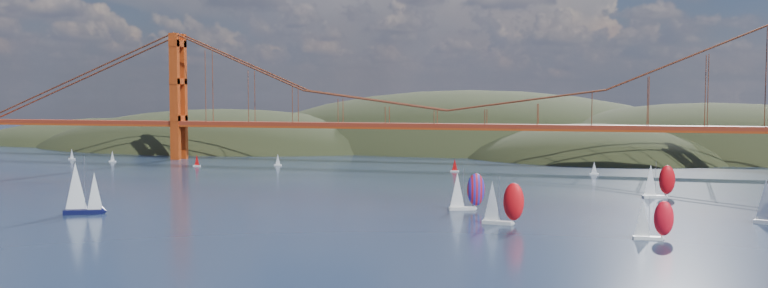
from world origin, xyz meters
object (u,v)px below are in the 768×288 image
at_px(racer_0, 502,202).
at_px(racer_1, 653,219).
at_px(racer_3, 658,181).
at_px(racer_rwb, 466,190).
at_px(sloop_navy, 81,189).

bearing_deg(racer_0, racer_1, -11.76).
height_order(racer_1, racer_3, racer_3).
bearing_deg(racer_0, racer_rwb, 126.43).
height_order(sloop_navy, racer_1, sloop_navy).
height_order(racer_0, racer_rwb, racer_0).
xyz_separation_m(racer_0, racer_3, (35.97, 53.67, -0.12)).
distance_m(racer_0, racer_1, 31.27).
distance_m(sloop_navy, racer_1, 126.34).
relative_size(racer_0, racer_1, 1.20).
xyz_separation_m(sloop_navy, racer_rwb, (85.77, 30.08, -1.19)).
relative_size(sloop_navy, racer_3, 1.34).
bearing_deg(racer_3, racer_0, -141.11).
distance_m(sloop_navy, racer_rwb, 90.90).
xyz_separation_m(racer_0, racer_1, (29.75, -9.61, -0.83)).
bearing_deg(racer_3, sloop_navy, -171.06).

